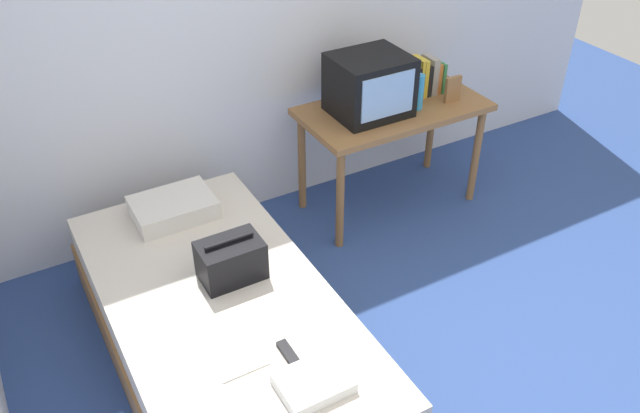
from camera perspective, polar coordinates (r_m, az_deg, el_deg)
ground_plane at (r=3.36m, az=12.84°, el=-15.49°), size 8.00×8.00×0.00m
wall_back at (r=4.01m, az=-3.94°, el=16.96°), size 5.20×0.10×2.60m
bed at (r=3.26m, az=-8.31°, el=-10.83°), size 1.00×2.00×0.46m
desk at (r=4.17m, az=6.31°, el=7.52°), size 1.16×0.60×0.72m
tv at (r=3.96m, az=4.32°, el=10.45°), size 0.44×0.39×0.36m
water_bottle at (r=4.07m, az=8.50°, el=9.80°), size 0.07×0.07×0.22m
book_row at (r=4.28m, az=9.11°, el=11.05°), size 0.22×0.15×0.25m
picture_frame at (r=4.21m, az=11.44°, el=9.94°), size 0.11×0.02×0.17m
pillow at (r=3.61m, az=-12.60°, el=-0.09°), size 0.43×0.31×0.10m
handbag at (r=3.13m, az=-7.73°, el=-4.63°), size 0.30×0.20×0.22m
magazine at (r=2.86m, az=-7.58°, el=-12.23°), size 0.21×0.29×0.01m
remote_dark at (r=2.81m, az=-2.71°, el=-12.66°), size 0.04×0.16×0.02m
folded_towel at (r=2.69m, az=-0.57°, el=-15.03°), size 0.28×0.22×0.05m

